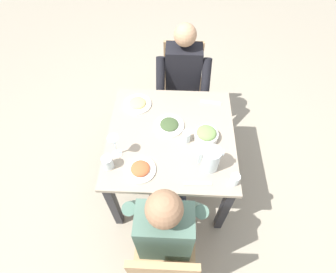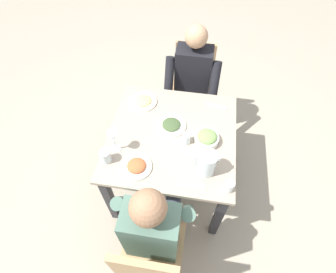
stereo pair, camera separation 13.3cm
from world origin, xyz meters
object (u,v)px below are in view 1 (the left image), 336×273
plate_rice_curry (140,169)px  water_glass_far_right (108,162)px  chair_near (182,81)px  plate_dolmas (169,125)px  chair_far (164,261)px  diner_near (183,84)px  water_glass_near_right (186,137)px  plate_fries (137,103)px  water_glass_near_left (235,180)px  dining_table (171,143)px  salad_bowl (206,135)px  water_pitcher (211,159)px  diner_far (166,221)px  wine_glass (114,143)px

plate_rice_curry → water_glass_far_right: 0.23m
chair_near → plate_dolmas: size_ratio=3.91×
chair_far → diner_near: diner_near is taller
water_glass_near_right → plate_fries: bearing=-40.8°
chair_far → water_glass_near_left: bearing=-133.7°
diner_near → dining_table: bearing=82.4°
plate_rice_curry → water_glass_near_left: (-0.63, 0.07, 0.03)m
salad_bowl → water_pitcher: bearing=93.3°
chair_far → diner_near: (-0.09, -1.49, 0.15)m
diner_near → diner_far: same height
chair_near → water_pitcher: (-0.19, 1.11, 0.31)m
plate_dolmas → water_glass_near_left: 0.65m
diner_near → water_pitcher: diner_near is taller
chair_near → plate_rice_curry: 1.22m
diner_far → plate_fries: 0.98m
chair_far → diner_far: diner_far is taller
chair_far → diner_far: bearing=-90.0°
water_glass_far_right → water_pitcher: bearing=-177.7°
water_glass_near_left → wine_glass: bearing=-13.3°
water_pitcher → plate_rice_curry: bearing=6.2°
chair_near → water_glass_near_left: (-0.35, 1.23, 0.25)m
plate_rice_curry → water_glass_far_right: water_glass_far_right is taller
diner_far → plate_dolmas: size_ratio=5.20×
plate_rice_curry → chair_far: bearing=109.7°
diner_near → wine_glass: diner_near is taller
diner_near → water_glass_near_right: diner_near is taller
dining_table → wine_glass: wine_glass is taller
plate_fries → water_glass_near_left: 0.99m
chair_near → water_glass_near_right: 0.93m
chair_far → water_glass_far_right: (0.41, -0.55, 0.26)m
chair_far → water_glass_far_right: 0.74m
wine_glass → water_glass_near_left: bearing=166.7°
dining_table → chair_far: 0.85m
water_pitcher → plate_dolmas: 0.46m
plate_fries → plate_dolmas: size_ratio=0.98×
plate_dolmas → water_glass_near_left: bearing=133.8°
water_pitcher → chair_near: bearing=-80.3°
water_pitcher → water_glass_near_left: size_ratio=2.21×
dining_table → chair_near: 0.86m
plate_rice_curry → water_glass_near_left: water_glass_near_left is taller
diner_far → plate_dolmas: diner_far is taller
plate_fries → diner_far: bearing=106.6°
salad_bowl → chair_near: bearing=-78.5°
dining_table → plate_dolmas: (0.02, -0.08, 0.12)m
diner_near → water_glass_far_right: 1.07m
diner_far → plate_rice_curry: size_ratio=5.65×
diner_near → water_glass_far_right: bearing=61.6°
water_glass_far_right → salad_bowl: bearing=-158.0°
plate_rice_curry → diner_far: bearing=120.5°
chair_far → water_glass_near_right: 0.85m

